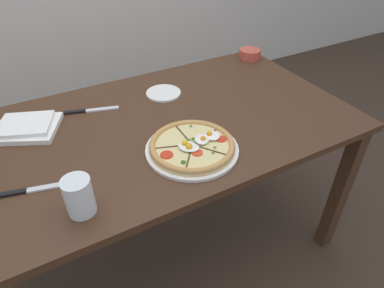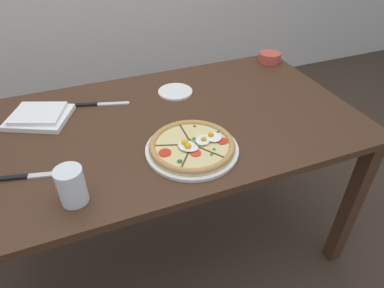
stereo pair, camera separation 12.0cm
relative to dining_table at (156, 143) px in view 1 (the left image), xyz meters
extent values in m
plane|color=#3D2D23|center=(0.00, 0.00, -0.67)|extent=(12.00, 12.00, 0.00)
cube|color=#422819|center=(0.00, 0.00, 0.08)|extent=(1.60, 0.88, 0.03)
cube|color=#422819|center=(0.75, -0.39, -0.30)|extent=(0.06, 0.06, 0.73)
cube|color=#422819|center=(0.75, 0.39, -0.30)|extent=(0.06, 0.06, 0.73)
cylinder|color=white|center=(0.05, -0.22, 0.10)|extent=(0.33, 0.33, 0.01)
cylinder|color=#E5C684|center=(0.05, -0.22, 0.11)|extent=(0.30, 0.30, 0.01)
cylinder|color=#E0CC84|center=(0.05, -0.22, 0.12)|extent=(0.27, 0.27, 0.00)
torus|color=tan|center=(0.05, -0.22, 0.12)|extent=(0.30, 0.30, 0.02)
cube|color=#472D19|center=(0.09, -0.27, 0.12)|extent=(0.08, 0.11, 0.00)
cube|color=#472D19|center=(0.11, -0.20, 0.12)|extent=(0.13, 0.04, 0.00)
cube|color=#472D19|center=(0.05, -0.15, 0.12)|extent=(0.01, 0.13, 0.00)
cube|color=#472D19|center=(-0.01, -0.20, 0.12)|extent=(0.13, 0.05, 0.00)
cube|color=#472D19|center=(0.01, -0.27, 0.12)|extent=(0.08, 0.11, 0.00)
cylinder|color=red|center=(0.16, -0.24, 0.12)|extent=(0.04, 0.04, 0.00)
cylinder|color=red|center=(-0.05, -0.23, 0.12)|extent=(0.04, 0.04, 0.00)
cylinder|color=red|center=(0.04, -0.27, 0.12)|extent=(0.04, 0.04, 0.00)
ellipsoid|color=white|center=(0.09, -0.22, 0.13)|extent=(0.07, 0.08, 0.01)
sphere|color=orange|center=(0.09, -0.22, 0.13)|extent=(0.02, 0.02, 0.02)
ellipsoid|color=white|center=(0.03, -0.24, 0.13)|extent=(0.09, 0.08, 0.01)
sphere|color=#F4AD1E|center=(0.03, -0.24, 0.13)|extent=(0.02, 0.02, 0.02)
ellipsoid|color=white|center=(0.03, -0.23, 0.13)|extent=(0.09, 0.09, 0.01)
sphere|color=#F4AD1E|center=(0.02, -0.22, 0.13)|extent=(0.02, 0.02, 0.02)
ellipsoid|color=white|center=(0.13, -0.21, 0.13)|extent=(0.06, 0.06, 0.01)
sphere|color=orange|center=(0.13, -0.21, 0.13)|extent=(0.02, 0.02, 0.02)
cylinder|color=#477A2D|center=(0.11, -0.27, 0.12)|extent=(0.01, 0.01, 0.00)
cylinder|color=#386B23|center=(0.07, -0.19, 0.12)|extent=(0.01, 0.01, 0.00)
cylinder|color=#386B23|center=(0.06, -0.22, 0.12)|extent=(0.01, 0.01, 0.00)
cylinder|color=#477A2D|center=(0.05, -0.21, 0.12)|extent=(0.01, 0.01, 0.00)
cylinder|color=#477A2D|center=(0.05, -0.22, 0.12)|extent=(0.02, 0.02, 0.00)
cylinder|color=#386B23|center=(0.05, -0.19, 0.12)|extent=(0.01, 0.01, 0.00)
cylinder|color=#386B23|center=(0.09, -0.29, 0.12)|extent=(0.01, 0.01, 0.00)
cylinder|color=#2D5B1E|center=(-0.02, -0.29, 0.12)|extent=(0.02, 0.02, 0.00)
cylinder|color=#386B23|center=(0.10, -0.12, 0.12)|extent=(0.01, 0.01, 0.00)
cylinder|color=#C64C3D|center=(0.72, 0.34, 0.12)|extent=(0.11, 0.11, 0.05)
cylinder|color=beige|center=(0.72, 0.34, 0.12)|extent=(0.09, 0.09, 0.03)
cylinder|color=#C64C3D|center=(0.77, 0.34, 0.12)|extent=(0.01, 0.01, 0.05)
cylinder|color=#C64C3D|center=(0.75, 0.38, 0.12)|extent=(0.01, 0.01, 0.05)
cylinder|color=#C64C3D|center=(0.72, 0.40, 0.12)|extent=(0.01, 0.01, 0.05)
cylinder|color=#C64C3D|center=(0.68, 0.38, 0.12)|extent=(0.01, 0.01, 0.05)
cylinder|color=#C64C3D|center=(0.66, 0.34, 0.12)|extent=(0.01, 0.01, 0.05)
cylinder|color=#C64C3D|center=(0.68, 0.31, 0.12)|extent=(0.01, 0.01, 0.05)
cylinder|color=#C64C3D|center=(0.72, 0.29, 0.12)|extent=(0.01, 0.01, 0.05)
cylinder|color=#C64C3D|center=(0.75, 0.31, 0.12)|extent=(0.01, 0.01, 0.05)
cube|color=white|center=(-0.45, 0.20, 0.10)|extent=(0.29, 0.28, 0.02)
cube|color=white|center=(-0.45, 0.20, 0.12)|extent=(0.23, 0.22, 0.02)
cube|color=silver|center=(-0.15, 0.21, 0.09)|extent=(0.14, 0.06, 0.01)
cube|color=black|center=(-0.26, 0.24, 0.10)|extent=(0.10, 0.04, 0.01)
cube|color=silver|center=(-0.44, -0.17, 0.09)|extent=(0.12, 0.05, 0.01)
cube|color=black|center=(-0.54, -0.14, 0.10)|extent=(0.09, 0.04, 0.01)
cylinder|color=white|center=(-0.36, -0.31, 0.15)|extent=(0.08, 0.08, 0.12)
cylinder|color=silver|center=(-0.36, -0.31, 0.13)|extent=(0.07, 0.07, 0.07)
cylinder|color=white|center=(0.14, 0.21, 0.10)|extent=(0.16, 0.16, 0.01)
camera|label=1|loc=(-0.41, -1.05, 0.84)|focal=32.00mm
camera|label=2|loc=(-0.30, -1.10, 0.84)|focal=32.00mm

